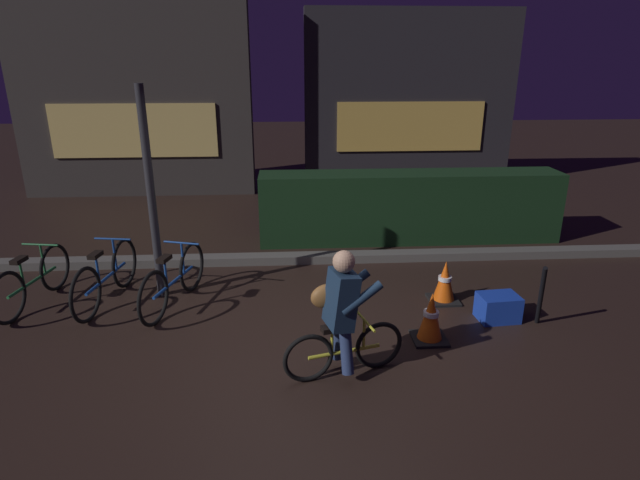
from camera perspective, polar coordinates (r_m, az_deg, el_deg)
name	(u,v)px	position (r m, az deg, el deg)	size (l,w,h in m)	color
ground_plane	(305,339)	(5.59, -1.70, -10.85)	(40.00, 40.00, 0.00)	black
sidewalk_curb	(300,258)	(7.55, -2.27, -2.02)	(12.00, 0.24, 0.12)	#56544F
hedge_row	(409,207)	(8.47, 9.83, 3.65)	(4.80, 0.70, 1.11)	black
storefront_left	(133,87)	(11.77, -19.96, 15.56)	(4.85, 0.54, 4.52)	#383330
storefront_right	(409,100)	(12.37, 9.81, 15.02)	(4.77, 0.54, 3.87)	#262328
street_post	(151,196)	(6.43, -18.15, 4.62)	(0.10, 0.10, 2.56)	#2D2D33
parked_bike_leftmost	(33,280)	(7.06, -29.15, -3.92)	(0.46, 1.49, 0.69)	black
parked_bike_left_mid	(106,277)	(6.73, -22.52, -3.76)	(0.46, 1.59, 0.74)	black
parked_bike_center_left	(174,280)	(6.38, -15.84, -4.31)	(0.54, 1.52, 0.72)	black
traffic_cone_near	(431,318)	(5.56, 12.13, -8.39)	(0.36, 0.36, 0.54)	black
traffic_cone_far	(445,282)	(6.46, 13.60, -4.55)	(0.36, 0.36, 0.52)	black
blue_crate	(498,307)	(6.23, 19.06, -7.05)	(0.44, 0.32, 0.30)	#193DB7
cyclist	(341,314)	(4.73, 2.36, -8.12)	(1.16, 0.50, 1.25)	black
closed_umbrella	(541,296)	(6.07, 23.21, -5.72)	(0.05, 0.05, 0.85)	black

